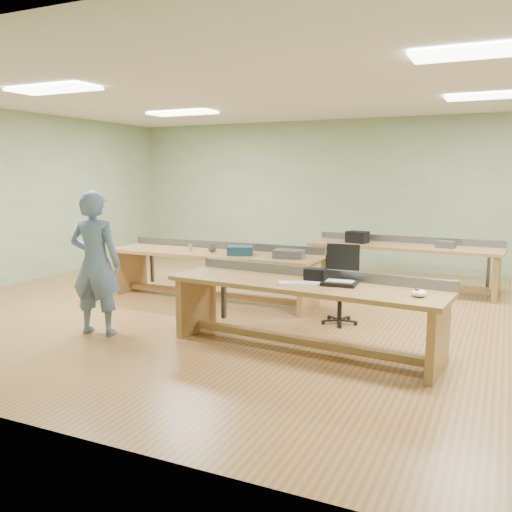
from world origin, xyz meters
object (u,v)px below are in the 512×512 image
person (95,263)px  mug (212,248)px  workbench_back (403,256)px  task_chair (340,299)px  workbench_front (305,299)px  parts_bin_teal (240,250)px  laptop_base (340,283)px  drinks_can (190,248)px  workbench_mid (214,263)px  camera_bag (315,275)px  parts_bin_grey (289,254)px

person → mug: size_ratio=12.94×
workbench_back → task_chair: (-0.37, -2.44, -0.24)m
workbench_front → person: bearing=-163.4°
person → parts_bin_teal: (0.92, 2.00, -0.05)m
workbench_back → person: (-2.88, -4.13, 0.30)m
laptop_base → task_chair: 1.30m
laptop_base → drinks_can: 3.12m
drinks_can → mug: bearing=16.9°
workbench_mid → laptop_base: bearing=-33.5°
workbench_back → drinks_can: 3.53m
person → task_chair: bearing=-157.8°
workbench_mid → workbench_front: bearing=-38.6°
task_chair → workbench_mid: bearing=152.3°
workbench_mid → parts_bin_teal: (0.52, -0.13, 0.25)m
drinks_can → workbench_back: bearing=37.5°
workbench_front → mug: bearing=147.5°
mug → workbench_back: bearing=39.6°
camera_bag → mug: 2.65m
parts_bin_grey → camera_bag: bearing=-59.3°
laptop_base → workbench_mid: bearing=142.5°
mug → workbench_front: bearing=-37.9°
workbench_back → mug: 3.21m
workbench_back → parts_bin_grey: bearing=-117.4°
laptop_base → parts_bin_grey: bearing=123.9°
parts_bin_grey → drinks_can: bearing=-178.6°
task_chair → mug: size_ratio=6.52×
mug → person: bearing=-101.2°
workbench_front → parts_bin_teal: size_ratio=8.68×
camera_bag → drinks_can: size_ratio=2.03×
workbench_mid → mug: workbench_mid is taller
laptop_base → drinks_can: drinks_can is taller
workbench_front → laptop_base: (0.38, 0.03, 0.21)m
workbench_front → drinks_can: same height
workbench_front → workbench_back: bearing=88.8°
workbench_mid → person: person is taller
laptop_base → task_chair: task_chair is taller
camera_bag → mug: (-2.15, 1.55, -0.02)m
workbench_mid → workbench_back: same height
workbench_front → drinks_can: bearing=153.1°
workbench_front → drinks_can: (-2.38, 1.50, 0.24)m
workbench_mid → camera_bag: 2.70m
parts_bin_teal → mug: (-0.51, 0.08, -0.01)m
camera_bag → drinks_can: (-2.47, 1.45, -0.02)m
workbench_mid → parts_bin_grey: size_ratio=7.96×
workbench_mid → task_chair: 2.17m
person → drinks_can: (0.09, 1.99, -0.06)m
parts_bin_teal → mug: 0.52m
workbench_back → person: bearing=-122.4°
person → parts_bin_teal: person is taller
workbench_back → person: 5.05m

